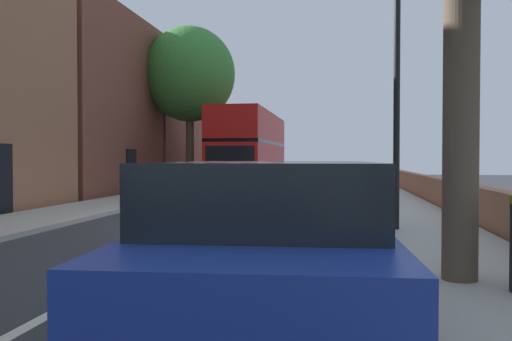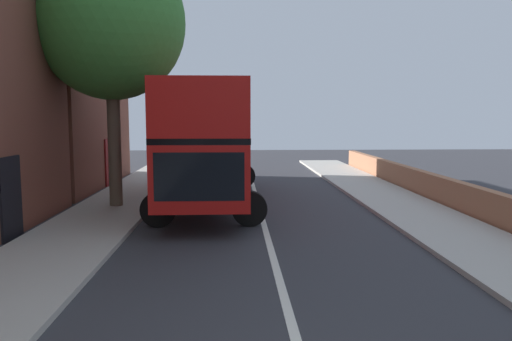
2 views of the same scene
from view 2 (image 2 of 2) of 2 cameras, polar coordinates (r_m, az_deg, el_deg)
The scene contains 2 objects.
double_decker_bus at distance 17.32m, azimuth -5.43°, elevation 3.91°, with size 3.56×11.20×4.06m.
street_tree_left_0 at distance 17.03m, azimuth -16.73°, elevation 16.32°, with size 4.82×4.82×8.53m.
Camera 2 is at (-0.85, -2.69, 3.09)m, focal length 34.04 mm.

